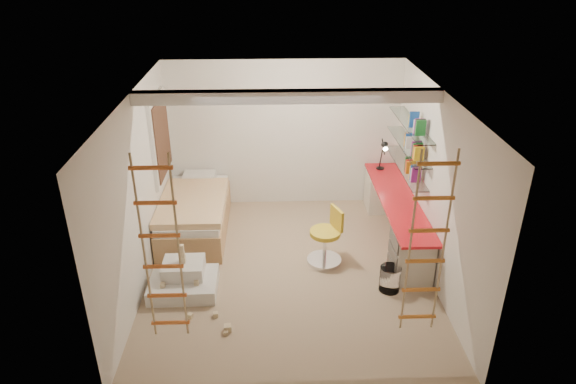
{
  "coord_description": "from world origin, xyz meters",
  "views": [
    {
      "loc": [
        -0.24,
        -6.16,
        4.32
      ],
      "look_at": [
        0.0,
        0.3,
        1.15
      ],
      "focal_mm": 32.0,
      "sensor_mm": 36.0,
      "label": 1
    }
  ],
  "objects_px": {
    "swivel_chair": "(326,243)",
    "play_platform": "(184,280)",
    "bed": "(195,214)",
    "desk": "(395,217)"
  },
  "relations": [
    {
      "from": "bed",
      "to": "play_platform",
      "type": "distance_m",
      "value": 1.59
    },
    {
      "from": "desk",
      "to": "play_platform",
      "type": "distance_m",
      "value": 3.4
    },
    {
      "from": "swivel_chair",
      "to": "play_platform",
      "type": "height_order",
      "value": "swivel_chair"
    },
    {
      "from": "swivel_chair",
      "to": "play_platform",
      "type": "xyz_separation_m",
      "value": [
        -2.01,
        -0.61,
        -0.16
      ]
    },
    {
      "from": "swivel_chair",
      "to": "play_platform",
      "type": "distance_m",
      "value": 2.11
    },
    {
      "from": "desk",
      "to": "play_platform",
      "type": "height_order",
      "value": "desk"
    },
    {
      "from": "play_platform",
      "to": "desk",
      "type": "bearing_deg",
      "value": 21.07
    },
    {
      "from": "desk",
      "to": "swivel_chair",
      "type": "height_order",
      "value": "swivel_chair"
    },
    {
      "from": "desk",
      "to": "bed",
      "type": "xyz_separation_m",
      "value": [
        -3.2,
        0.36,
        -0.07
      ]
    },
    {
      "from": "desk",
      "to": "swivel_chair",
      "type": "bearing_deg",
      "value": -152.32
    }
  ]
}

